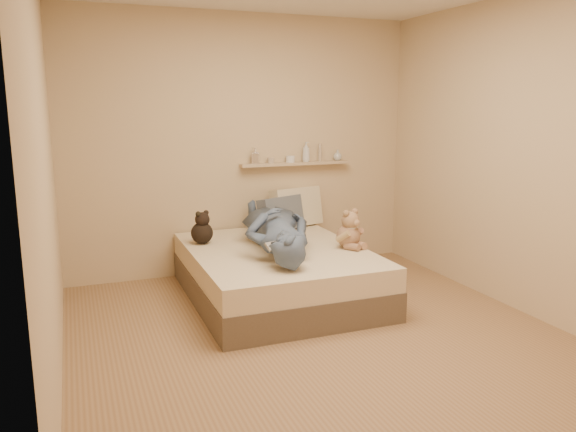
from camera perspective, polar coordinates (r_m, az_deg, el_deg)
name	(u,v)px	position (r m, az deg, el deg)	size (l,w,h in m)	color
room	(321,163)	(3.99, 3.40, 5.35)	(3.80, 3.80, 3.80)	#906F4A
bed	(277,273)	(5.05, -1.16, -5.84)	(1.50, 1.90, 0.45)	brown
game_console	(277,245)	(4.43, -1.14, -3.00)	(0.20, 0.13, 0.06)	#B1B3B8
teddy_bear	(350,232)	(5.02, 6.28, -1.61)	(0.28, 0.29, 0.35)	tan
dark_plush	(202,230)	(5.20, -8.72, -1.37)	(0.20, 0.20, 0.31)	black
pillow_cream	(296,207)	(5.89, 0.84, 0.90)	(0.55, 0.16, 0.40)	beige
pillow_grey	(281,214)	(5.68, -0.72, 0.22)	(0.50, 0.14, 0.34)	slate
person	(276,227)	(4.96, -1.28, -1.17)	(0.59, 1.61, 0.38)	#404B65
wall_shelf	(296,164)	(5.90, 0.80, 5.35)	(1.20, 0.12, 0.03)	tan
shelf_bottles	(300,155)	(5.91, 1.25, 6.23)	(1.03, 0.10, 0.21)	silver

